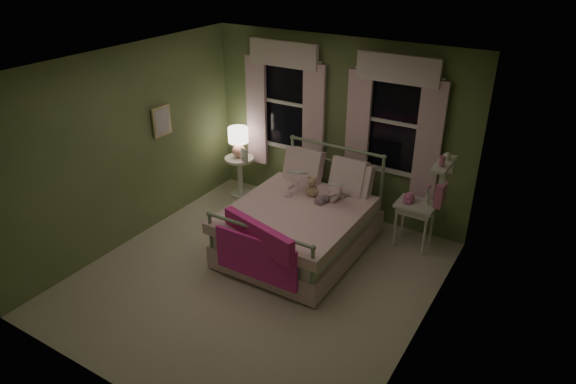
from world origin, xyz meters
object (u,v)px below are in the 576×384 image
Objects in this scene: table_lamp at (238,139)px; child_right at (337,179)px; child_left at (300,169)px; nightstand_right at (416,210)px; bed at (302,223)px; teddy_bear at (312,188)px; nightstand_left at (240,171)px.

child_right is at bearing -12.97° from table_lamp.
child_right is (0.56, 0.00, -0.02)m from child_left.
nightstand_right is at bearing -134.65° from child_right.
teddy_bear is at bearing 90.00° from bed.
table_lamp is at bearing 179.48° from nightstand_right.
nightstand_left is at bearing 0.00° from table_lamp.
teddy_bear is at bearing 150.65° from child_left.
child_left is at bearing 150.50° from teddy_bear.
nightstand_left is at bearing 9.04° from child_right.
nightstand_left is at bearing 179.48° from nightstand_right.
bed is 0.76m from child_left.
bed reaches higher than nightstand_left.
table_lamp is (-0.00, 0.00, 0.54)m from nightstand_left.
child_right is 1.97m from table_lamp.
table_lamp is at bearing 159.88° from teddy_bear.
child_left is 0.56m from child_right.
child_right is 2.46× the size of teddy_bear.
bed is 1.51m from nightstand_right.
table_lamp is at bearing 152.23° from bed.
child_right is 1.13× the size of nightstand_right.
child_left reaches higher than child_right.
child_right is at bearing -156.66° from nightstand_right.
child_left is 1.53m from nightstand_left.
child_left reaches higher than table_lamp.
child_right reaches higher than nightstand_left.
child_left reaches higher than teddy_bear.
bed is 0.49m from teddy_bear.
teddy_bear is at bearing -155.22° from nightstand_right.
child_right is at bearing 56.40° from bed.
nightstand_left is 1.02× the size of nightstand_right.
teddy_bear is (-0.28, -0.16, -0.14)m from child_right.
bed is at bearing -146.05° from nightstand_right.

